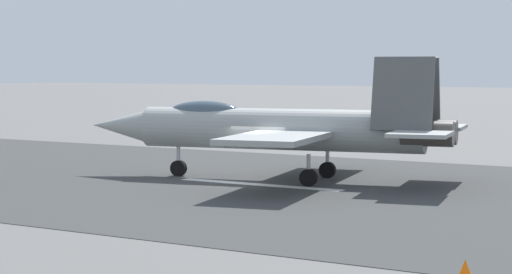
{
  "coord_description": "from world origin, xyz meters",
  "views": [
    {
      "loc": [
        -21.24,
        34.81,
        5.16
      ],
      "look_at": [
        -1.05,
        1.04,
        2.2
      ],
      "focal_mm": 65.28,
      "sensor_mm": 36.0,
      "label": 1
    }
  ],
  "objects": [
    {
      "name": "runway_strip",
      "position": [
        -0.02,
        0.0,
        0.01
      ],
      "size": [
        240.0,
        26.0,
        0.02
      ],
      "color": "#393B3B",
      "rests_on": "ground"
    },
    {
      "name": "fighter_jet",
      "position": [
        -0.52,
        -1.91,
        2.41
      ],
      "size": [
        18.12,
        14.06,
        5.61
      ],
      "color": "#999E9C",
      "rests_on": "ground"
    },
    {
      "name": "ground_plane",
      "position": [
        0.0,
        0.0,
        0.0
      ],
      "size": [
        400.0,
        400.0,
        0.0
      ],
      "primitive_type": "plane",
      "color": "#62615F"
    },
    {
      "name": "marker_cone_near",
      "position": [
        -14.25,
        13.3,
        0.28
      ],
      "size": [
        0.44,
        0.44,
        0.55
      ],
      "primitive_type": "cone",
      "color": "orange",
      "rests_on": "ground"
    }
  ]
}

